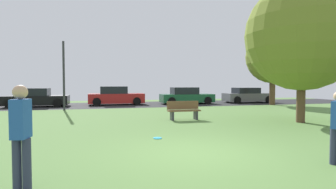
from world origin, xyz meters
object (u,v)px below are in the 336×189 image
(parked_car_black, at_px, (36,98))
(parked_car_grey, at_px, (248,96))
(park_bench, at_px, (184,110))
(maple_tree_far, at_px, (302,35))
(parked_car_green, at_px, (186,96))
(frisbee_disc, at_px, (157,138))
(oak_tree_right, at_px, (273,57))
(street_lamp_post, at_px, (64,76))
(person_bystander, at_px, (21,132))
(parked_car_red, at_px, (116,96))

(parked_car_black, xyz_separation_m, parked_car_grey, (17.93, -0.02, -0.01))
(parked_car_black, relative_size, park_bench, 2.85)
(maple_tree_far, bearing_deg, parked_car_green, 97.61)
(maple_tree_far, xyz_separation_m, parked_car_green, (-1.57, 11.73, -3.28))
(maple_tree_far, distance_m, park_bench, 6.35)
(parked_car_grey, bearing_deg, frisbee_disc, -129.99)
(frisbee_disc, distance_m, park_bench, 4.56)
(oak_tree_right, relative_size, park_bench, 3.84)
(parked_car_grey, bearing_deg, maple_tree_far, -110.53)
(street_lamp_post, bearing_deg, parked_car_grey, 12.71)
(parked_car_black, bearing_deg, frisbee_disc, -64.63)
(person_bystander, distance_m, park_bench, 9.08)
(person_bystander, relative_size, street_lamp_post, 0.38)
(frisbee_disc, relative_size, parked_car_black, 0.06)
(parked_car_grey, distance_m, street_lamp_post, 15.96)
(parked_car_black, bearing_deg, person_bystander, -78.58)
(park_bench, bearing_deg, parked_car_grey, -133.92)
(parked_car_green, bearing_deg, frisbee_disc, -111.91)
(parked_car_black, height_order, park_bench, parked_car_black)
(parked_car_black, relative_size, parked_car_red, 1.01)
(parked_car_black, height_order, street_lamp_post, street_lamp_post)
(person_bystander, bearing_deg, parked_car_black, 23.16)
(oak_tree_right, xyz_separation_m, park_bench, (-9.88, -6.84, -3.49))
(parked_car_red, bearing_deg, parked_car_black, -175.35)
(oak_tree_right, distance_m, frisbee_disc, 16.67)
(frisbee_disc, xyz_separation_m, street_lamp_post, (-4.04, 10.15, 2.24))
(person_bystander, xyz_separation_m, parked_car_red, (2.52, 17.61, -0.27))
(parked_car_grey, xyz_separation_m, street_lamp_post, (-15.49, -3.49, 1.61))
(person_bystander, bearing_deg, parked_car_green, -14.74)
(oak_tree_right, height_order, parked_car_grey, oak_tree_right)
(frisbee_disc, relative_size, parked_car_red, 0.06)
(oak_tree_right, bearing_deg, parked_car_black, 171.32)
(person_bystander, height_order, frisbee_disc, person_bystander)
(parked_car_green, relative_size, parked_car_grey, 1.01)
(oak_tree_right, bearing_deg, parked_car_green, 157.31)
(person_bystander, distance_m, parked_car_green, 19.04)
(park_bench, bearing_deg, maple_tree_far, 156.36)
(parked_car_grey, height_order, street_lamp_post, street_lamp_post)
(parked_car_red, distance_m, street_lamp_post, 5.57)
(frisbee_disc, distance_m, parked_car_green, 14.66)
(parked_car_black, xyz_separation_m, parked_car_green, (11.95, -0.08, 0.01))
(oak_tree_right, xyz_separation_m, person_bystander, (-15.06, -14.29, -2.99))
(oak_tree_right, height_order, parked_car_green, oak_tree_right)
(person_bystander, xyz_separation_m, parked_car_black, (-3.46, 17.12, -0.32))
(frisbee_disc, relative_size, park_bench, 0.17)
(park_bench, bearing_deg, parked_car_green, -109.04)
(person_bystander, bearing_deg, parked_car_red, 3.60)
(frisbee_disc, height_order, parked_car_red, parked_car_red)
(maple_tree_far, relative_size, street_lamp_post, 1.43)
(maple_tree_far, bearing_deg, park_bench, 156.36)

